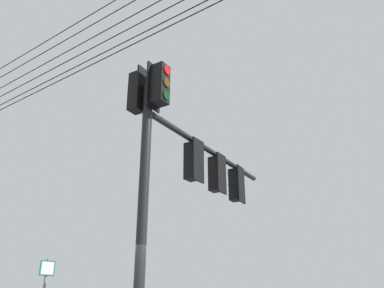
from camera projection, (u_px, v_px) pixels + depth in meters
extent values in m
cylinder|color=black|center=(142.00, 222.00, 7.31)|extent=(0.20, 0.20, 5.85)
cylinder|color=black|center=(212.00, 152.00, 10.29)|extent=(2.04, 5.08, 0.14)
cube|color=black|center=(137.00, 92.00, 8.54)|extent=(0.39, 0.39, 0.90)
cube|color=black|center=(144.00, 90.00, 8.45)|extent=(0.19, 0.43, 1.04)
cylinder|color=red|center=(132.00, 82.00, 8.73)|extent=(0.10, 0.20, 0.20)
cylinder|color=#3C2703|center=(132.00, 94.00, 8.62)|extent=(0.10, 0.20, 0.20)
cylinder|color=black|center=(131.00, 107.00, 8.50)|extent=(0.10, 0.20, 0.20)
cube|color=black|center=(160.00, 85.00, 8.24)|extent=(0.39, 0.39, 0.90)
cube|color=black|center=(153.00, 87.00, 8.33)|extent=(0.19, 0.43, 1.04)
cylinder|color=red|center=(167.00, 70.00, 8.28)|extent=(0.10, 0.20, 0.20)
cylinder|color=#3C2703|center=(166.00, 82.00, 8.16)|extent=(0.10, 0.20, 0.20)
cylinder|color=black|center=(166.00, 95.00, 8.05)|extent=(0.10, 0.20, 0.20)
cube|color=black|center=(192.00, 161.00, 9.34)|extent=(0.38, 0.38, 0.90)
cube|color=black|center=(198.00, 160.00, 9.25)|extent=(0.18, 0.43, 1.04)
cylinder|color=red|center=(187.00, 151.00, 9.54)|extent=(0.09, 0.20, 0.20)
cylinder|color=#3C2703|center=(186.00, 163.00, 9.42)|extent=(0.09, 0.20, 0.20)
cylinder|color=black|center=(186.00, 175.00, 9.31)|extent=(0.09, 0.20, 0.20)
cube|color=black|center=(216.00, 174.00, 10.24)|extent=(0.39, 0.39, 0.90)
cube|color=black|center=(222.00, 173.00, 10.15)|extent=(0.19, 0.43, 1.04)
cylinder|color=red|center=(210.00, 164.00, 10.43)|extent=(0.10, 0.20, 0.20)
cylinder|color=#3C2703|center=(210.00, 175.00, 10.32)|extent=(0.10, 0.20, 0.20)
cylinder|color=black|center=(210.00, 186.00, 10.20)|extent=(0.10, 0.20, 0.20)
cube|color=black|center=(235.00, 185.00, 11.13)|extent=(0.39, 0.39, 0.90)
cube|color=black|center=(241.00, 184.00, 11.06)|extent=(0.21, 0.42, 1.04)
cylinder|color=red|center=(230.00, 176.00, 11.32)|extent=(0.11, 0.20, 0.20)
cylinder|color=#3C2703|center=(230.00, 186.00, 11.21)|extent=(0.11, 0.20, 0.20)
cylinder|color=black|center=(230.00, 196.00, 11.09)|extent=(0.11, 0.20, 0.20)
cube|color=#0C7238|center=(47.00, 268.00, 9.95)|extent=(0.05, 0.37, 0.37)
cube|color=white|center=(48.00, 268.00, 9.94)|extent=(0.03, 0.31, 0.31)
cylinder|color=black|center=(191.00, 16.00, 8.32)|extent=(23.27, 7.21, 0.17)
cylinder|color=black|center=(191.00, 8.00, 8.39)|extent=(23.27, 7.21, 0.17)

